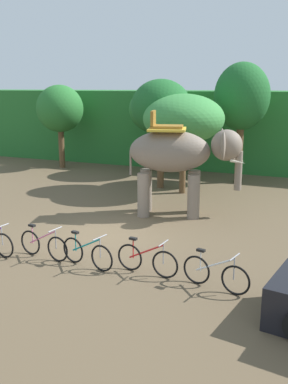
# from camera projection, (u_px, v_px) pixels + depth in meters

# --- Properties ---
(ground_plane) EXTENTS (80.00, 80.00, 0.00)m
(ground_plane) POSITION_uv_depth(u_px,v_px,m) (101.00, 236.00, 13.91)
(ground_plane) COLOR brown
(foliage_hedge) EXTENTS (36.00, 6.00, 4.34)m
(foliage_hedge) POSITION_uv_depth(u_px,v_px,m) (214.00, 127.00, 26.58)
(foliage_hedge) COLOR #28702D
(foliage_hedge) RESTS_ON ground
(tree_center) EXTENTS (2.64, 2.64, 4.69)m
(tree_center) POSITION_uv_depth(u_px,v_px,m) (60.00, 109.00, 24.74)
(tree_center) COLOR brown
(tree_center) RESTS_ON ground
(tree_far_right) EXTENTS (3.40, 3.40, 4.70)m
(tree_far_right) POSITION_uv_depth(u_px,v_px,m) (161.00, 110.00, 23.09)
(tree_far_right) COLOR brown
(tree_far_right) RESTS_ON ground
(tree_right) EXTENTS (2.68, 2.68, 4.94)m
(tree_right) POSITION_uv_depth(u_px,v_px,m) (161.00, 107.00, 19.61)
(tree_right) COLOR brown
(tree_right) RESTS_ON ground
(tree_far_left) EXTENTS (3.49, 3.49, 4.31)m
(tree_far_left) POSITION_uv_depth(u_px,v_px,m) (184.00, 119.00, 18.70)
(tree_far_left) COLOR brown
(tree_far_left) RESTS_ON ground
(tree_left) EXTENTS (2.62, 2.62, 5.73)m
(tree_left) POSITION_uv_depth(u_px,v_px,m) (242.00, 97.00, 20.69)
(tree_left) COLOR brown
(tree_left) RESTS_ON ground
(elephant) EXTENTS (4.24, 2.56, 3.78)m
(elephant) POSITION_uv_depth(u_px,v_px,m) (179.00, 155.00, 15.67)
(elephant) COLOR gray
(elephant) RESTS_ON ground
(bike_pink) EXTENTS (1.70, 0.52, 0.92)m
(bike_pink) POSITION_uv_depth(u_px,v_px,m) (44.00, 245.00, 12.02)
(bike_pink) COLOR black
(bike_pink) RESTS_ON ground
(bike_teal) EXTENTS (1.68, 0.56, 0.92)m
(bike_teal) POSITION_uv_depth(u_px,v_px,m) (87.00, 253.00, 11.42)
(bike_teal) COLOR black
(bike_teal) RESTS_ON ground
(bike_red) EXTENTS (1.71, 0.52, 0.92)m
(bike_red) POSITION_uv_depth(u_px,v_px,m) (147.00, 260.00, 10.98)
(bike_red) COLOR black
(bike_red) RESTS_ON ground
(bike_white) EXTENTS (1.68, 0.57, 0.92)m
(bike_white) POSITION_uv_depth(u_px,v_px,m) (215.00, 274.00, 10.16)
(bike_white) COLOR black
(bike_white) RESTS_ON ground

